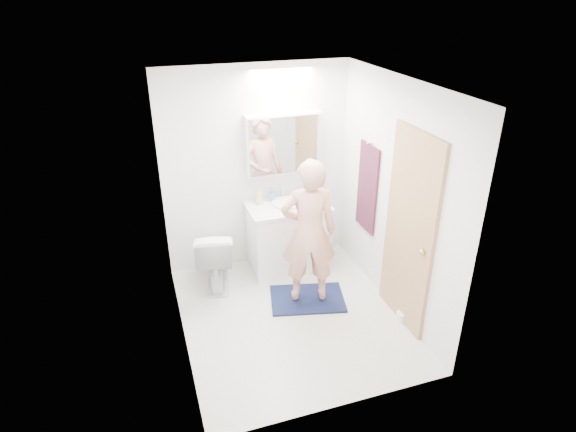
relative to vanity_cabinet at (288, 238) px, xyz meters
name	(u,v)px	position (x,y,z in m)	size (l,w,h in m)	color
floor	(291,316)	(-0.29, -0.96, -0.39)	(2.50, 2.50, 0.00)	silver
ceiling	(292,84)	(-0.29, -0.96, 2.01)	(2.50, 2.50, 0.00)	white
wall_back	(257,169)	(-0.29, 0.29, 0.81)	(2.50, 2.50, 0.00)	white
wall_front	(347,285)	(-0.29, -2.21, 0.81)	(2.50, 2.50, 0.00)	white
wall_left	(173,231)	(-1.39, -0.96, 0.81)	(2.50, 2.50, 0.00)	white
wall_right	(395,199)	(0.81, -0.96, 0.81)	(2.50, 2.50, 0.00)	white
vanity_cabinet	(288,238)	(0.00, 0.00, 0.00)	(0.90, 0.55, 0.78)	white
countertop	(288,207)	(0.00, 0.00, 0.41)	(0.95, 0.58, 0.04)	silver
sink_basin	(287,203)	(0.00, 0.03, 0.45)	(0.36, 0.36, 0.03)	white
faucet	(282,192)	(0.00, 0.22, 0.51)	(0.02, 0.02, 0.16)	silver
medicine_cabinet	(283,144)	(0.01, 0.21, 1.11)	(0.88, 0.14, 0.70)	white
mirror_panel	(285,146)	(0.01, 0.13, 1.11)	(0.84, 0.01, 0.66)	silver
toilet	(215,256)	(-0.90, -0.11, -0.02)	(0.41, 0.72, 0.74)	white
bath_rug	(307,299)	(-0.02, -0.75, -0.38)	(0.80, 0.55, 0.02)	#14173F
person	(309,232)	(-0.02, -0.75, 0.46)	(0.58, 0.38, 1.60)	tan
door	(409,232)	(0.79, -1.31, 0.61)	(0.04, 0.80, 2.00)	#A27451
door_knob	(422,252)	(0.75, -1.61, 0.56)	(0.06, 0.06, 0.06)	gold
towel	(367,188)	(0.79, -0.41, 0.71)	(0.02, 0.42, 1.00)	#121E39
towel_hook	(370,143)	(0.78, -0.41, 1.23)	(0.02, 0.02, 0.07)	silver
soap_bottle_a	(259,196)	(-0.31, 0.15, 0.53)	(0.08, 0.08, 0.21)	#C6C580
soap_bottle_b	(273,194)	(-0.13, 0.18, 0.51)	(0.07, 0.08, 0.16)	#5B8FC3
toothbrush_cup	(303,194)	(0.24, 0.16, 0.48)	(0.10, 0.10, 0.09)	#455CD1
toilet_paper_roll	(402,317)	(0.78, -1.39, -0.34)	(0.11, 0.11, 0.10)	white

